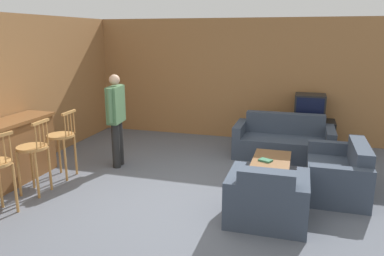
{
  "coord_description": "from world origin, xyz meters",
  "views": [
    {
      "loc": [
        1.45,
        -4.52,
        2.27
      ],
      "look_at": [
        -0.14,
        0.88,
        0.85
      ],
      "focal_mm": 35.0,
      "sensor_mm": 36.0,
      "label": 1
    }
  ],
  "objects_px": {
    "armchair_near": "(267,200)",
    "loveseat_right": "(339,174)",
    "bar_chair_far": "(62,141)",
    "tv_unit": "(308,133)",
    "bar_chair_mid": "(33,153)",
    "couch_far": "(283,142)",
    "book_on_table": "(266,160)",
    "tv": "(310,107)",
    "person_by_window": "(116,116)",
    "coffee_table": "(271,163)"
  },
  "relations": [
    {
      "from": "loveseat_right",
      "to": "coffee_table",
      "type": "bearing_deg",
      "value": 174.86
    },
    {
      "from": "armchair_near",
      "to": "loveseat_right",
      "type": "distance_m",
      "value": 1.53
    },
    {
      "from": "couch_far",
      "to": "person_by_window",
      "type": "distance_m",
      "value": 3.14
    },
    {
      "from": "book_on_table",
      "to": "coffee_table",
      "type": "bearing_deg",
      "value": 53.26
    },
    {
      "from": "tv",
      "to": "book_on_table",
      "type": "xyz_separation_m",
      "value": [
        -0.64,
        -2.25,
        -0.44
      ]
    },
    {
      "from": "couch_far",
      "to": "armchair_near",
      "type": "bearing_deg",
      "value": -91.09
    },
    {
      "from": "bar_chair_mid",
      "to": "armchair_near",
      "type": "relative_size",
      "value": 1.13
    },
    {
      "from": "tv",
      "to": "loveseat_right",
      "type": "bearing_deg",
      "value": -79.05
    },
    {
      "from": "tv_unit",
      "to": "person_by_window",
      "type": "bearing_deg",
      "value": -146.36
    },
    {
      "from": "armchair_near",
      "to": "book_on_table",
      "type": "distance_m",
      "value": 1.21
    },
    {
      "from": "armchair_near",
      "to": "tv",
      "type": "xyz_separation_m",
      "value": [
        0.5,
        3.44,
        0.55
      ]
    },
    {
      "from": "coffee_table",
      "to": "tv_unit",
      "type": "height_order",
      "value": "tv_unit"
    },
    {
      "from": "person_by_window",
      "to": "bar_chair_far",
      "type": "bearing_deg",
      "value": -129.65
    },
    {
      "from": "bar_chair_mid",
      "to": "book_on_table",
      "type": "xyz_separation_m",
      "value": [
        3.17,
        1.27,
        -0.22
      ]
    },
    {
      "from": "coffee_table",
      "to": "tv_unit",
      "type": "xyz_separation_m",
      "value": [
        0.56,
        2.15,
        -0.04
      ]
    },
    {
      "from": "bar_chair_mid",
      "to": "couch_far",
      "type": "height_order",
      "value": "bar_chair_mid"
    },
    {
      "from": "tv",
      "to": "book_on_table",
      "type": "relative_size",
      "value": 2.6
    },
    {
      "from": "bar_chair_mid",
      "to": "armchair_near",
      "type": "xyz_separation_m",
      "value": [
        3.31,
        0.08,
        -0.33
      ]
    },
    {
      "from": "bar_chair_mid",
      "to": "bar_chair_far",
      "type": "bearing_deg",
      "value": 90.0
    },
    {
      "from": "bar_chair_far",
      "to": "couch_far",
      "type": "xyz_separation_m",
      "value": [
        3.36,
        2.09,
        -0.33
      ]
    },
    {
      "from": "bar_chair_far",
      "to": "tv",
      "type": "relative_size",
      "value": 1.86
    },
    {
      "from": "couch_far",
      "to": "tv_unit",
      "type": "xyz_separation_m",
      "value": [
        0.45,
        0.77,
        0.0
      ]
    },
    {
      "from": "tv_unit",
      "to": "book_on_table",
      "type": "height_order",
      "value": "tv_unit"
    },
    {
      "from": "loveseat_right",
      "to": "bar_chair_far",
      "type": "bearing_deg",
      "value": -171.66
    },
    {
      "from": "tv",
      "to": "bar_chair_far",
      "type": "bearing_deg",
      "value": -143.13
    },
    {
      "from": "book_on_table",
      "to": "couch_far",
      "type": "bearing_deg",
      "value": 82.7
    },
    {
      "from": "armchair_near",
      "to": "tv",
      "type": "height_order",
      "value": "tv"
    },
    {
      "from": "armchair_near",
      "to": "book_on_table",
      "type": "height_order",
      "value": "armchair_near"
    },
    {
      "from": "coffee_table",
      "to": "book_on_table",
      "type": "distance_m",
      "value": 0.15
    },
    {
      "from": "book_on_table",
      "to": "tv",
      "type": "bearing_deg",
      "value": 74.17
    },
    {
      "from": "bar_chair_mid",
      "to": "coffee_table",
      "type": "xyz_separation_m",
      "value": [
        3.25,
        1.38,
        -0.29
      ]
    },
    {
      "from": "bar_chair_mid",
      "to": "book_on_table",
      "type": "bearing_deg",
      "value": 21.88
    },
    {
      "from": "book_on_table",
      "to": "person_by_window",
      "type": "bearing_deg",
      "value": 177.31
    },
    {
      "from": "tv",
      "to": "person_by_window",
      "type": "distance_m",
      "value": 3.85
    },
    {
      "from": "bar_chair_far",
      "to": "book_on_table",
      "type": "relative_size",
      "value": 4.84
    },
    {
      "from": "tv_unit",
      "to": "book_on_table",
      "type": "xyz_separation_m",
      "value": [
        -0.64,
        -2.25,
        0.11
      ]
    },
    {
      "from": "loveseat_right",
      "to": "tv_unit",
      "type": "height_order",
      "value": "loveseat_right"
    },
    {
      "from": "tv_unit",
      "to": "tv",
      "type": "relative_size",
      "value": 1.75
    },
    {
      "from": "armchair_near",
      "to": "tv_unit",
      "type": "bearing_deg",
      "value": 81.77
    },
    {
      "from": "armchair_near",
      "to": "book_on_table",
      "type": "relative_size",
      "value": 4.28
    },
    {
      "from": "bar_chair_far",
      "to": "tv_unit",
      "type": "xyz_separation_m",
      "value": [
        3.81,
        2.86,
        -0.33
      ]
    },
    {
      "from": "bar_chair_far",
      "to": "armchair_near",
      "type": "bearing_deg",
      "value": -10.09
    },
    {
      "from": "bar_chair_far",
      "to": "loveseat_right",
      "type": "distance_m",
      "value": 4.3
    },
    {
      "from": "loveseat_right",
      "to": "book_on_table",
      "type": "height_order",
      "value": "loveseat_right"
    },
    {
      "from": "bar_chair_mid",
      "to": "couch_far",
      "type": "relative_size",
      "value": 0.61
    },
    {
      "from": "bar_chair_far",
      "to": "tv_unit",
      "type": "distance_m",
      "value": 4.77
    },
    {
      "from": "bar_chair_far",
      "to": "tv_unit",
      "type": "relative_size",
      "value": 1.07
    },
    {
      "from": "armchair_near",
      "to": "loveseat_right",
      "type": "xyz_separation_m",
      "value": [
        0.93,
        1.21,
        -0.0
      ]
    },
    {
      "from": "coffee_table",
      "to": "tv_unit",
      "type": "distance_m",
      "value": 2.22
    },
    {
      "from": "tv_unit",
      "to": "coffee_table",
      "type": "bearing_deg",
      "value": -104.6
    }
  ]
}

